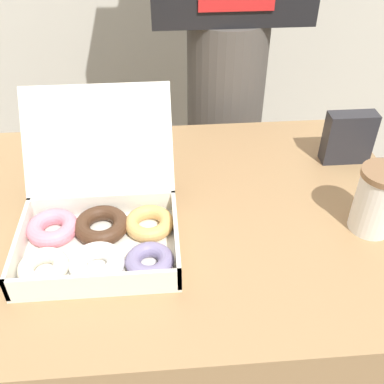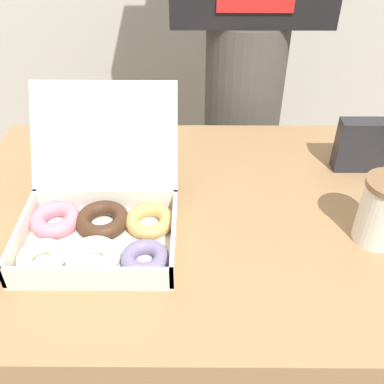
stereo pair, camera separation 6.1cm
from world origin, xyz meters
name	(u,v)px [view 1 (the left image)]	position (x,y,z in m)	size (l,w,h in m)	color
table	(185,315)	(0.00, 0.00, 0.37)	(1.02, 0.75, 0.75)	#99754C
donut_box	(98,229)	(-0.18, -0.09, 0.78)	(0.33, 0.36, 0.25)	silver
coffee_cup	(377,200)	(0.39, -0.08, 0.82)	(0.09, 0.09, 0.14)	silver
napkin_holder	(348,138)	(0.42, 0.17, 0.81)	(0.12, 0.04, 0.13)	#232328
person_customer	(229,17)	(0.18, 0.59, 0.98)	(0.46, 0.25, 1.82)	#4C4742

